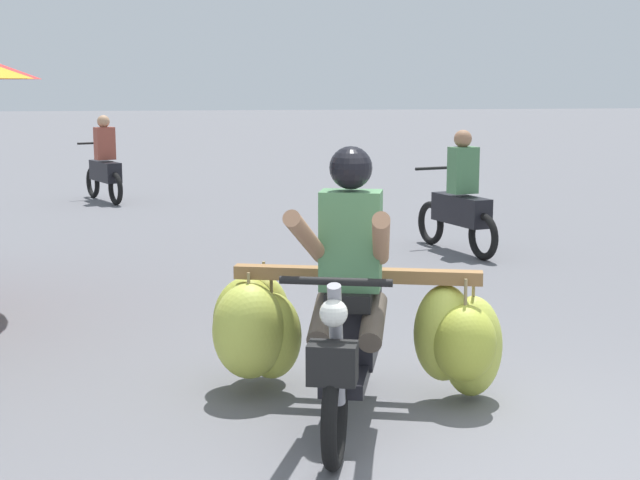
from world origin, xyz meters
TOP-DOWN VIEW (x-y plane):
  - motorbike_main_loaded at (-0.55, 1.36)m, footprint 1.81×1.97m
  - motorbike_distant_ahead_left at (1.70, 6.06)m, footprint 0.64×1.58m
  - motorbike_distant_ahead_right at (-2.58, 11.37)m, footprint 0.78×1.52m

SIDE VIEW (x-z plane):
  - motorbike_main_loaded at x=-0.55m, z-range -0.30..1.28m
  - motorbike_distant_ahead_left at x=1.70m, z-range -0.13..1.27m
  - motorbike_distant_ahead_right at x=-2.58m, z-range -0.13..1.27m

